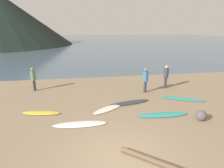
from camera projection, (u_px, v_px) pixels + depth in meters
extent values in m
cube|color=#8C7559|center=(95.00, 81.00, 15.64)|extent=(120.00, 120.00, 0.20)
cube|color=#475B6B|center=(83.00, 41.00, 63.68)|extent=(140.00, 100.00, 0.01)
ellipsoid|color=yellow|center=(41.00, 113.00, 9.51)|extent=(2.02, 0.87, 0.09)
ellipsoid|color=white|center=(80.00, 124.00, 8.40)|extent=(2.46, 0.69, 0.07)
ellipsoid|color=silver|center=(109.00, 108.00, 10.06)|extent=(2.04, 1.61, 0.07)
ellipsoid|color=#333338|center=(129.00, 103.00, 10.82)|extent=(2.66, 1.08, 0.07)
ellipsoid|color=teal|center=(163.00, 115.00, 9.32)|extent=(2.60, 0.64, 0.09)
ellipsoid|color=teal|center=(183.00, 99.00, 11.40)|extent=(2.52, 1.65, 0.08)
cylinder|color=#2D2D38|center=(145.00, 87.00, 12.56)|extent=(0.19, 0.19, 0.79)
cylinder|color=teal|center=(146.00, 76.00, 12.35)|extent=(0.34, 0.34, 0.68)
sphere|color=#936B4C|center=(146.00, 70.00, 12.22)|extent=(0.22, 0.22, 0.22)
cylinder|color=#2D2D38|center=(34.00, 85.00, 12.92)|extent=(0.18, 0.18, 0.76)
cylinder|color=#4C7A4C|center=(33.00, 76.00, 12.71)|extent=(0.33, 0.33, 0.66)
sphere|color=#936B4C|center=(32.00, 69.00, 12.59)|extent=(0.21, 0.21, 0.21)
cylinder|color=#2D2D38|center=(165.00, 83.00, 13.45)|extent=(0.19, 0.19, 0.78)
cylinder|color=#333842|center=(166.00, 73.00, 13.24)|extent=(0.34, 0.34, 0.68)
sphere|color=tan|center=(167.00, 67.00, 13.11)|extent=(0.22, 0.22, 0.22)
cylinder|color=brown|center=(153.00, 160.00, 6.04)|extent=(1.83, 1.62, 0.17)
sphere|color=#524C51|center=(201.00, 116.00, 8.78)|extent=(0.49, 0.49, 0.49)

